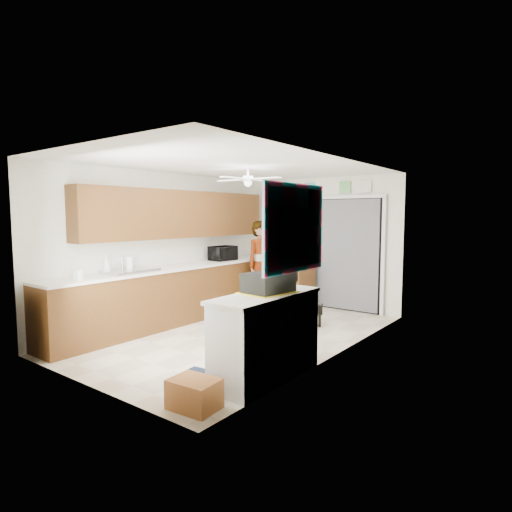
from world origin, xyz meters
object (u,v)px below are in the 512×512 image
Objects in this scene: soap_bottle at (106,265)px; cardboard_box at (194,394)px; paper_towel_roll at (129,264)px; man at (261,265)px; navy_crate at (198,382)px; dog at (311,315)px; microwave at (223,253)px; suitcase at (268,283)px.

soap_bottle is 0.63× the size of cardboard_box.
paper_towel_roll is 2.57m from man.
navy_crate is at bearing 129.32° from cardboard_box.
navy_crate is at bearing -22.00° from paper_towel_roll.
dog is at bearing 100.22° from cardboard_box.
man is (0.55, 0.47, -0.23)m from microwave.
man reaches higher than soap_bottle.
microwave is at bearing 147.51° from suitcase.
microwave reaches higher than paper_towel_roll.
dog is (1.97, -0.11, -0.88)m from microwave.
soap_bottle is 2.93m from cardboard_box.
suitcase is at bearing 86.28° from cardboard_box.
soap_bottle is 0.56× the size of dog.
man is at bearing 118.01° from cardboard_box.
paper_towel_roll is 2.74m from suitcase.
soap_bottle reaches higher than navy_crate.
cardboard_box is at bearing -86.07° from suitcase.
soap_bottle is 0.17× the size of man.
cardboard_box is (-0.07, -1.08, -0.91)m from suitcase.
navy_crate is (-0.25, 0.31, -0.04)m from cardboard_box.
suitcase is (2.70, 0.21, -0.03)m from soap_bottle.
paper_towel_roll is at bearing 179.88° from microwave.
paper_towel_roll is (-0.12, -2.00, -0.02)m from microwave.
soap_bottle is 0.42m from paper_towel_roll.
man reaches higher than paper_towel_roll.
man is (-2.06, 2.67, -0.21)m from suitcase.
suitcase is 1.62× the size of navy_crate.
paper_towel_roll is 0.50× the size of cardboard_box.
paper_towel_roll is 2.94m from dog.
man is at bearing 173.33° from dog.
microwave is 0.95× the size of suitcase.
suitcase is 2.35m from dog.
paper_towel_roll is (-0.03, 0.41, -0.03)m from soap_bottle.
suitcase is (2.73, -0.20, -0.00)m from paper_towel_roll.
paper_towel_roll is 2.77m from navy_crate.
microwave is 2.00m from paper_towel_roll.
man is at bearing 74.89° from paper_towel_roll.
suitcase reaches higher than navy_crate.
suitcase is at bearing -126.82° from microwave.
dog is (-0.32, 2.86, 0.10)m from navy_crate.
microwave is 3.42m from suitcase.
dog is (1.42, -0.58, -0.64)m from man.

